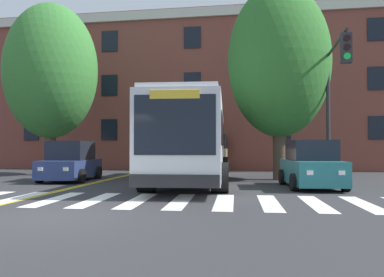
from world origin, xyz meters
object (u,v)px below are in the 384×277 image
at_px(city_bus, 192,140).
at_px(car_teal_far_lane, 311,166).
at_px(traffic_light_near_corner, 335,85).
at_px(street_tree_curbside_large, 279,62).
at_px(street_tree_curbside_small, 51,71).
at_px(car_navy_near_lane, 71,163).
at_px(car_tan_behind_bus, 212,154).

height_order(city_bus, car_teal_far_lane, city_bus).
distance_m(city_bus, traffic_light_near_corner, 6.03).
xyz_separation_m(street_tree_curbside_large, street_tree_curbside_small, (-11.90, 1.14, 0.15)).
height_order(car_navy_near_lane, traffic_light_near_corner, traffic_light_near_corner).
bearing_deg(street_tree_curbside_large, car_teal_far_lane, -74.68).
height_order(traffic_light_near_corner, street_tree_curbside_large, street_tree_curbside_large).
height_order(city_bus, traffic_light_near_corner, traffic_light_near_corner).
xyz_separation_m(car_teal_far_lane, street_tree_curbside_small, (-12.78, 4.35, 4.76)).
bearing_deg(street_tree_curbside_large, street_tree_curbside_small, 174.52).
relative_size(city_bus, car_navy_near_lane, 2.86).
height_order(city_bus, car_tan_behind_bus, city_bus).
relative_size(car_navy_near_lane, car_tan_behind_bus, 0.78).
height_order(street_tree_curbside_large, street_tree_curbside_small, street_tree_curbside_small).
distance_m(city_bus, street_tree_curbside_small, 9.54).
xyz_separation_m(car_navy_near_lane, traffic_light_near_corner, (11.11, -0.49, 3.11)).
xyz_separation_m(car_tan_behind_bus, street_tree_curbside_small, (-8.22, -4.90, 4.48)).
distance_m(car_navy_near_lane, traffic_light_near_corner, 11.55).
xyz_separation_m(city_bus, car_navy_near_lane, (-5.48, 0.13, -0.99)).
xyz_separation_m(traffic_light_near_corner, street_tree_curbside_large, (-1.92, 2.37, 1.50)).
distance_m(car_tan_behind_bus, traffic_light_near_corner, 10.49).
height_order(car_teal_far_lane, traffic_light_near_corner, traffic_light_near_corner).
bearing_deg(car_navy_near_lane, city_bus, -1.39).
relative_size(car_teal_far_lane, traffic_light_near_corner, 0.66).
relative_size(car_teal_far_lane, car_tan_behind_bus, 0.76).
bearing_deg(car_tan_behind_bus, car_navy_near_lane, -124.86).
xyz_separation_m(city_bus, street_tree_curbside_large, (3.72, 2.00, 3.62)).
bearing_deg(car_teal_far_lane, city_bus, 165.32).
distance_m(city_bus, car_tan_behind_bus, 8.08).
relative_size(car_teal_far_lane, street_tree_curbside_large, 0.42).
distance_m(traffic_light_near_corner, street_tree_curbside_small, 14.35).
distance_m(car_teal_far_lane, street_tree_curbside_large, 5.68).
bearing_deg(car_teal_far_lane, car_navy_near_lane, 172.44).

